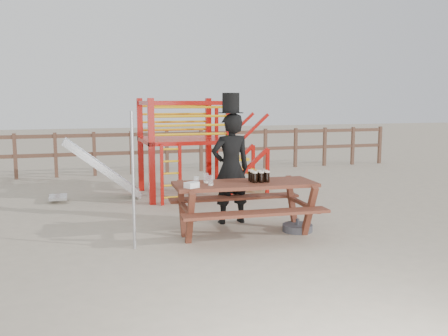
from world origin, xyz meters
TOP-DOWN VIEW (x-y plane):
  - ground at (0.00, 0.00)m, footprint 60.00×60.00m
  - back_fence at (0.00, 7.00)m, footprint 15.09×0.09m
  - playground_fort at (0.12, 3.58)m, footprint 4.71×1.84m
  - picnic_table at (0.38, 0.10)m, footprint 2.21×1.59m
  - man_with_hat at (0.43, 0.93)m, footprint 0.70×0.48m
  - metal_pole at (-1.32, -0.08)m, footprint 0.04×0.04m
  - parasol_base at (1.27, 0.09)m, footprint 0.48×0.48m
  - paper_bag at (-0.50, -0.11)m, footprint 0.23×0.21m
  - stout_pints at (0.60, 0.08)m, footprint 0.29×0.29m
  - empty_glasses at (-0.26, 0.06)m, footprint 0.30×0.33m

SIDE VIEW (x-z plane):
  - ground at x=0.00m, z-range 0.00..0.00m
  - parasol_base at x=1.27m, z-range -0.04..0.16m
  - picnic_table at x=0.38m, z-range 0.11..0.94m
  - back_fence at x=0.00m, z-range 0.14..1.34m
  - paper_bag at x=-0.50m, z-range 0.83..0.91m
  - empty_glasses at x=-0.26m, z-range 0.82..0.97m
  - stout_pints at x=0.60m, z-range 0.83..1.00m
  - metal_pole at x=-1.32m, z-range 0.00..1.92m
  - man_with_hat at x=0.43m, z-range -0.11..2.07m
  - playground_fort at x=0.12m, z-range 0.02..2.12m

